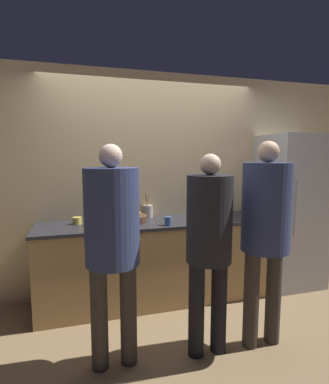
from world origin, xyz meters
name	(u,v)px	position (x,y,z in m)	size (l,w,h in m)	color
ground_plane	(168,315)	(0.00, 0.00, 0.00)	(14.00, 14.00, 0.00)	#8C704C
wall_back	(152,184)	(0.00, 0.69, 1.30)	(5.20, 0.06, 2.60)	#D6BC8C
counter	(159,260)	(0.00, 0.37, 0.46)	(2.64, 0.67, 0.91)	tan
refrigerator	(290,211)	(1.71, 0.35, 0.95)	(0.69, 0.68, 1.89)	#B7B7BC
person_left	(112,233)	(-0.62, -0.60, 1.06)	(0.41, 0.41, 1.72)	#38332D
person_center	(209,237)	(0.14, -0.66, 0.99)	(0.36, 0.36, 1.65)	black
person_right	(265,223)	(0.64, -0.68, 1.08)	(0.40, 0.40, 1.76)	#38332D
fruit_bowl	(133,219)	(-0.30, 0.39, 0.95)	(0.32, 0.32, 0.11)	#4C3323
utensil_crock	(148,211)	(-0.08, 0.60, 0.99)	(0.12, 0.12, 0.28)	#ADA393
bottle_dark	(96,216)	(-0.69, 0.33, 1.01)	(0.06, 0.06, 0.25)	#333338
bottle_red	(206,208)	(0.65, 0.58, 0.99)	(0.07, 0.07, 0.21)	red
cup_yellow	(77,221)	(-0.88, 0.45, 0.95)	(0.09, 0.09, 0.08)	gold
cup_blue	(168,221)	(0.04, 0.14, 0.96)	(0.07, 0.07, 0.09)	#335184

